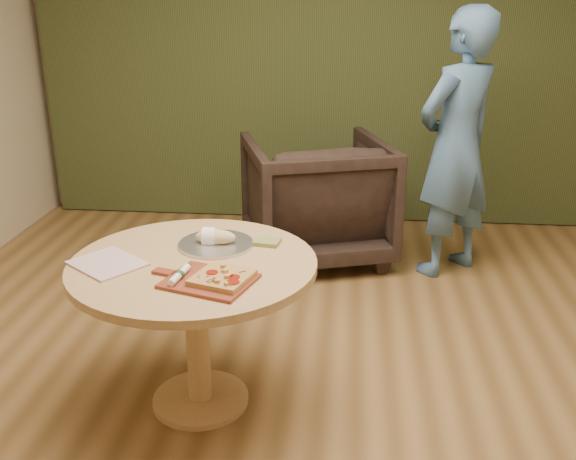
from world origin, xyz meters
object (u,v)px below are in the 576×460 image
(pedestal_table, at_px, (195,289))
(serving_tray, at_px, (216,244))
(bread_roll, at_px, (214,237))
(person_standing, at_px, (456,146))
(flatbread_pizza, at_px, (222,278))
(pizza_paddle, at_px, (207,281))
(cutlery_roll, at_px, (180,275))
(armchair, at_px, (316,193))

(pedestal_table, xyz_separation_m, serving_tray, (0.07, 0.19, 0.15))
(pedestal_table, relative_size, bread_roll, 5.77)
(person_standing, bearing_deg, flatbread_pizza, 17.37)
(pizza_paddle, height_order, bread_roll, bread_roll)
(cutlery_roll, relative_size, serving_tray, 0.56)
(flatbread_pizza, height_order, person_standing, person_standing)
(flatbread_pizza, bearing_deg, bread_roll, 106.32)
(serving_tray, bearing_deg, cutlery_roll, -99.67)
(pizza_paddle, height_order, cutlery_roll, cutlery_roll)
(serving_tray, height_order, armchair, armchair)
(cutlery_roll, bearing_deg, bread_roll, 90.79)
(pedestal_table, distance_m, flatbread_pizza, 0.33)
(armchair, bearing_deg, pizza_paddle, 63.04)
(flatbread_pizza, xyz_separation_m, cutlery_roll, (-0.18, 0.00, 0.00))
(pedestal_table, distance_m, serving_tray, 0.25)
(flatbread_pizza, height_order, cutlery_roll, flatbread_pizza)
(pizza_paddle, bearing_deg, flatbread_pizza, 13.37)
(pizza_paddle, distance_m, flatbread_pizza, 0.07)
(pizza_paddle, height_order, person_standing, person_standing)
(pedestal_table, height_order, person_standing, person_standing)
(person_standing, bearing_deg, armchair, -49.32)
(pedestal_table, relative_size, flatbread_pizza, 4.03)
(flatbread_pizza, relative_size, armchair, 0.28)
(pedestal_table, height_order, serving_tray, serving_tray)
(pizza_paddle, relative_size, bread_roll, 2.45)
(flatbread_pizza, height_order, serving_tray, flatbread_pizza)
(pedestal_table, xyz_separation_m, flatbread_pizza, (0.18, -0.22, 0.17))
(pizza_paddle, xyz_separation_m, cutlery_roll, (-0.11, -0.00, 0.02))
(flatbread_pizza, bearing_deg, serving_tray, 105.17)
(pedestal_table, bearing_deg, bread_roll, 73.52)
(serving_tray, xyz_separation_m, bread_roll, (-0.01, 0.00, 0.04))
(pizza_paddle, distance_m, person_standing, 2.33)
(serving_tray, relative_size, bread_roll, 1.84)
(armchair, bearing_deg, pedestal_table, 58.75)
(flatbread_pizza, xyz_separation_m, bread_roll, (-0.12, 0.41, 0.02))
(cutlery_roll, distance_m, serving_tray, 0.41)
(armchair, bearing_deg, flatbread_pizza, 64.82)
(cutlery_roll, bearing_deg, pedestal_table, 98.16)
(pizza_paddle, distance_m, serving_tray, 0.41)
(bread_roll, relative_size, person_standing, 0.11)
(pizza_paddle, bearing_deg, pedestal_table, 135.11)
(bread_roll, bearing_deg, flatbread_pizza, -73.68)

